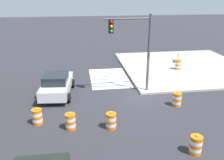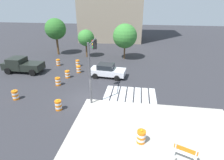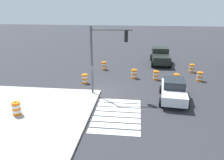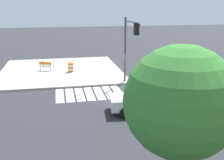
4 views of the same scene
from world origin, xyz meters
TOP-DOWN VIEW (x-y plane):
  - ground_plane at (0.00, 0.00)m, footprint 120.00×120.00m
  - sidewalk_corner at (6.00, -6.00)m, footprint 12.00×12.00m
  - crosswalk_stripes at (4.00, 1.80)m, footprint 5.10×3.20m
  - sports_car at (0.95, 5.96)m, footprint 4.45×2.45m
  - traffic_barrel_near_corner at (-3.03, 6.79)m, footprint 0.56×0.56m
  - traffic_barrel_median_near at (-4.09, 2.75)m, footprint 0.56×0.56m
  - traffic_barrel_median_far at (-6.80, -0.78)m, footprint 0.56×0.56m
  - traffic_barrel_far_curb at (-3.83, 4.94)m, footprint 0.56×0.56m
  - traffic_barrel_opposite_curb at (-1.98, -1.88)m, footprint 0.56×0.56m
  - traffic_barrel_on_sidewalk at (5.05, -4.89)m, footprint 0.56×0.56m
  - construction_barricade at (7.47, -6.08)m, footprint 1.44×1.19m
  - traffic_light_pole at (0.53, 0.54)m, footprint 0.52×3.29m
  - street_tree_streetside_near at (2.40, 13.79)m, footprint 3.76×3.76m

SIDE VIEW (x-z plane):
  - ground_plane at x=0.00m, z-range 0.00..0.00m
  - crosswalk_stripes at x=4.00m, z-range 0.00..0.02m
  - sidewalk_corner at x=6.00m, z-range 0.00..0.15m
  - traffic_barrel_near_corner at x=-3.03m, z-range -0.06..0.96m
  - traffic_barrel_median_near at x=-4.09m, z-range -0.06..0.96m
  - traffic_barrel_median_far at x=-6.80m, z-range -0.06..0.96m
  - traffic_barrel_far_curb at x=-3.83m, z-range -0.06..0.96m
  - traffic_barrel_opposite_curb at x=-1.98m, z-range -0.06..0.96m
  - traffic_barrel_on_sidewalk at x=5.05m, z-range 0.09..1.11m
  - construction_barricade at x=7.47m, z-range 0.22..1.22m
  - sports_car at x=0.95m, z-range 0.00..1.63m
  - street_tree_streetside_near at x=2.40m, z-range 0.88..6.41m
  - traffic_light_pole at x=0.53m, z-range 1.16..6.66m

